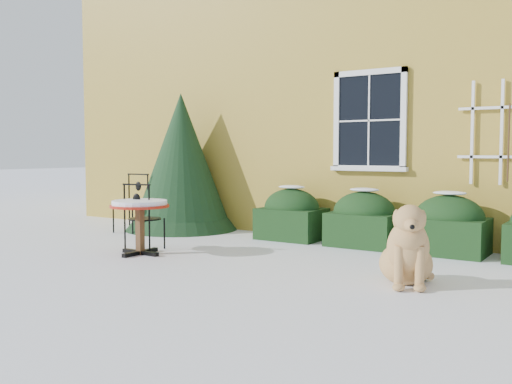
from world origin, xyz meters
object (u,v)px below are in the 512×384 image
Objects in this scene: evergreen_shrub at (181,175)px; patio_chair_near at (143,217)px; patio_chair_far at (132,203)px; dog at (407,252)px; bistro_table at (140,209)px.

evergreen_shrub is 2.55× the size of patio_chair_near.
evergreen_shrub is 1.06m from patio_chair_far.
dog is at bearing 167.49° from patio_chair_near.
patio_chair_near is at bearing 126.19° from bistro_table.
bistro_table is 2.42m from patio_chair_far.
patio_chair_far is (-0.53, -0.77, -0.50)m from evergreen_shrub.
bistro_table is at bearing 114.11° from patio_chair_near.
bistro_table is 0.82× the size of dog.
evergreen_shrub is at bearing 49.60° from patio_chair_far.
evergreen_shrub reaches higher than dog.
dog reaches higher than bistro_table.
patio_chair_near reaches higher than bistro_table.
patio_chair_far is 5.80m from dog.
dog is at bearing -19.71° from patio_chair_far.
patio_chair_near is (-0.19, 0.25, -0.15)m from bistro_table.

